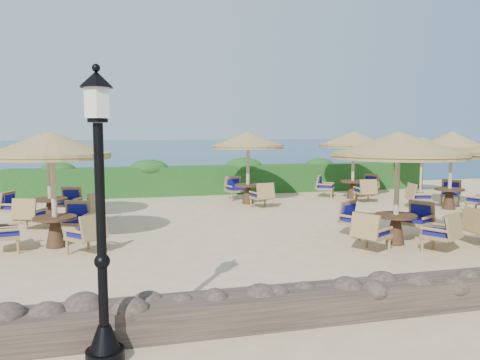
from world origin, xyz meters
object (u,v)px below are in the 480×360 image
lamp_post (101,231)px  cafe_set_4 (248,150)px  extra_parasol (422,143)px  cafe_set_6 (451,157)px  cafe_set_1 (398,164)px  cafe_set_5 (353,150)px  cafe_set_3 (49,161)px  cafe_set_0 (53,166)px

lamp_post → cafe_set_4: (4.69, 11.07, 0.43)m
extra_parasol → cafe_set_6: bearing=-112.2°
cafe_set_4 → cafe_set_6: size_ratio=1.06×
cafe_set_1 → cafe_set_5: size_ratio=1.11×
extra_parasol → cafe_set_1: 9.90m
cafe_set_4 → cafe_set_6: same height
cafe_set_3 → cafe_set_5: size_ratio=1.02×
lamp_post → cafe_set_0: 6.05m
cafe_set_4 → lamp_post: bearing=-113.0°
lamp_post → cafe_set_1: 7.73m
cafe_set_3 → cafe_set_0: bearing=-80.3°
cafe_set_6 → cafe_set_0: bearing=-169.3°
lamp_post → cafe_set_5: (9.04, 11.32, 0.35)m
extra_parasol → cafe_set_4: (-7.91, -0.93, -0.19)m
cafe_set_4 → cafe_set_5: same height
cafe_set_0 → cafe_set_5: bearing=27.7°
cafe_set_0 → cafe_set_3: same height
cafe_set_1 → cafe_set_5: 7.53m
cafe_set_0 → cafe_set_5: same height
cafe_set_0 → cafe_set_5: size_ratio=0.98×
extra_parasol → cafe_set_6: (-1.54, -3.77, -0.40)m
extra_parasol → cafe_set_0: size_ratio=0.87×
extra_parasol → cafe_set_5: 3.63m
cafe_set_5 → cafe_set_6: bearing=-57.0°
extra_parasol → cafe_set_5: (-3.56, -0.68, -0.27)m
extra_parasol → cafe_set_1: size_ratio=0.77×
cafe_set_3 → cafe_set_6: (12.88, -0.81, -0.04)m
cafe_set_1 → cafe_set_6: size_ratio=1.14×
lamp_post → cafe_set_4: 12.03m
extra_parasol → cafe_set_3: (-14.42, -2.97, -0.36)m
cafe_set_1 → cafe_set_4: same height
cafe_set_1 → cafe_set_4: 7.05m
cafe_set_3 → cafe_set_6: same height
cafe_set_1 → cafe_set_3: 9.56m
cafe_set_1 → cafe_set_5: (2.59, 7.08, 0.01)m
cafe_set_4 → cafe_set_3: bearing=-162.6°
cafe_set_4 → cafe_set_6: bearing=-24.0°
cafe_set_0 → cafe_set_4: size_ratio=0.95×
extra_parasol → cafe_set_6: 4.10m
cafe_set_5 → cafe_set_6: size_ratio=1.03×
cafe_set_0 → cafe_set_4: (5.98, 5.16, 0.12)m
lamp_post → cafe_set_6: 13.78m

